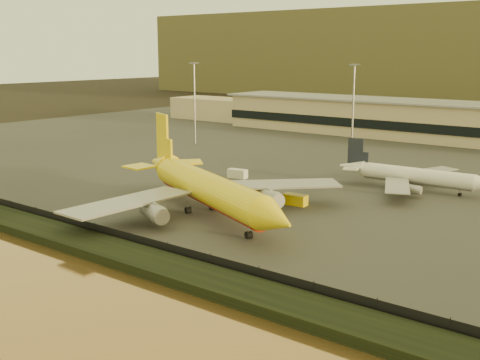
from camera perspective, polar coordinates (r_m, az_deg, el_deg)
name	(u,v)px	position (r m, az deg, el deg)	size (l,w,h in m)	color
ground	(180,226)	(102.10, -5.70, -4.41)	(900.00, 900.00, 0.00)	black
embankment	(100,248)	(90.97, -13.15, -6.29)	(320.00, 7.00, 1.40)	black
tarmac	(406,153)	(181.23, 15.51, 2.49)	(320.00, 220.00, 0.20)	#2D2D2D
perimeter_fence	(121,237)	(93.20, -11.26, -5.37)	(300.00, 0.05, 2.20)	black
terminal_building	(403,119)	(213.92, 15.19, 5.58)	(202.00, 25.00, 12.60)	tan
apron_light_masts	(436,107)	(155.42, 18.08, 6.62)	(152.20, 12.20, 25.40)	slate
dhl_cargo_jet	(207,189)	(106.51, -3.16, -0.85)	(51.90, 49.16, 16.31)	yellow
white_narrowbody_jet	(414,176)	(131.93, 16.16, 0.35)	(34.43, 33.64, 9.90)	silver
gse_vehicle_yellow	(295,200)	(115.12, 5.24, -1.87)	(4.60, 2.07, 2.07)	yellow
gse_vehicle_white	(237,174)	(139.20, -0.25, 0.61)	(4.51, 2.03, 2.03)	silver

